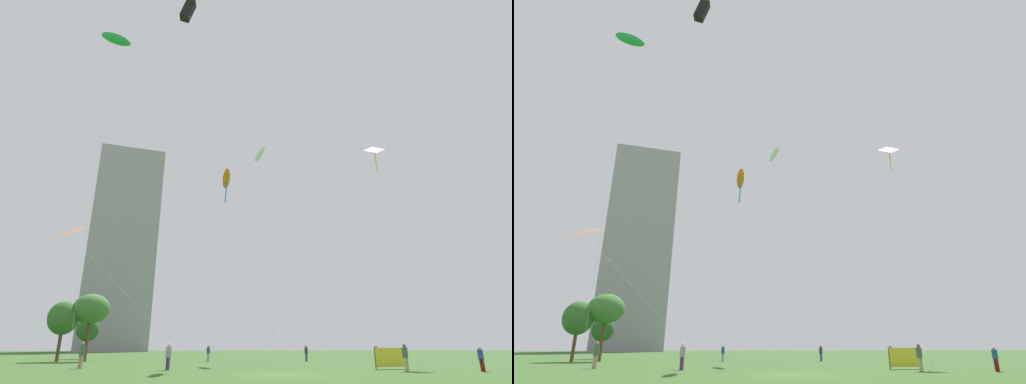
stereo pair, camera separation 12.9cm
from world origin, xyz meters
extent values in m
plane|color=#335623|center=(0.00, 0.00, 0.00)|extent=(280.00, 280.00, 0.00)
cylinder|color=maroon|center=(13.68, 2.10, 0.38)|extent=(0.14, 0.14, 0.76)
cylinder|color=maroon|center=(13.76, 1.97, 0.38)|extent=(0.14, 0.14, 0.76)
cylinder|color=#1E478C|center=(13.72, 2.03, 1.06)|extent=(0.35, 0.35, 0.60)
sphere|color=beige|center=(13.72, 2.03, 1.46)|extent=(0.21, 0.21, 0.21)
cylinder|color=tan|center=(-13.94, 7.73, 0.45)|extent=(0.17, 0.17, 0.91)
cylinder|color=tan|center=(-13.76, 7.71, 0.45)|extent=(0.17, 0.17, 0.91)
cylinder|color=#3F593F|center=(-13.85, 7.72, 1.27)|extent=(0.42, 0.42, 0.72)
sphere|color=#997051|center=(-13.85, 7.72, 1.75)|extent=(0.25, 0.25, 0.25)
cylinder|color=#3F593F|center=(10.38, 12.55, 0.40)|extent=(0.15, 0.15, 0.80)
cylinder|color=#3F593F|center=(10.53, 12.48, 0.40)|extent=(0.15, 0.15, 0.80)
cylinder|color=maroon|center=(10.45, 12.52, 1.12)|extent=(0.37, 0.37, 0.64)
sphere|color=tan|center=(10.45, 12.52, 1.55)|extent=(0.22, 0.22, 0.22)
cylinder|color=tan|center=(9.14, 3.31, 0.41)|extent=(0.15, 0.15, 0.82)
cylinder|color=tan|center=(9.03, 3.18, 0.41)|extent=(0.15, 0.15, 0.82)
cylinder|color=#3F593F|center=(9.08, 3.24, 1.15)|extent=(0.38, 0.38, 0.65)
sphere|color=brown|center=(9.08, 3.24, 1.59)|extent=(0.22, 0.22, 0.22)
cylinder|color=gray|center=(-4.96, 22.23, 0.40)|extent=(0.15, 0.15, 0.80)
cylinder|color=gray|center=(-4.89, 22.08, 0.40)|extent=(0.15, 0.15, 0.80)
cylinder|color=#1E478C|center=(-4.92, 22.16, 1.11)|extent=(0.37, 0.37, 0.63)
sphere|color=#997051|center=(-4.92, 22.16, 1.54)|extent=(0.22, 0.22, 0.22)
cylinder|color=#1E478C|center=(5.99, 22.30, 0.40)|extent=(0.15, 0.15, 0.79)
cylinder|color=#1E478C|center=(5.93, 22.45, 0.40)|extent=(0.15, 0.15, 0.79)
cylinder|color=#2D2D33|center=(5.96, 22.38, 1.11)|extent=(0.36, 0.36, 0.63)
sphere|color=brown|center=(5.96, 22.38, 1.53)|extent=(0.21, 0.21, 0.21)
cylinder|color=#593372|center=(-7.08, 5.17, 0.42)|extent=(0.16, 0.16, 0.84)
cylinder|color=#593372|center=(-7.22, 5.28, 0.42)|extent=(0.16, 0.16, 0.84)
cylinder|color=gray|center=(-7.15, 5.23, 1.18)|extent=(0.39, 0.39, 0.67)
sphere|color=beige|center=(-7.15, 5.23, 1.62)|extent=(0.23, 0.23, 0.23)
cylinder|color=silver|center=(-6.00, -2.86, 12.79)|extent=(4.86, 2.47, 25.57)
cylinder|color=silver|center=(1.46, 26.11, 13.23)|extent=(0.88, 2.92, 26.45)
ellipsoid|color=white|center=(1.03, 24.66, 26.45)|extent=(1.78, 3.14, 1.71)
cylinder|color=silver|center=(14.57, 15.47, 11.77)|extent=(0.93, 2.26, 23.55)
pyramid|color=#E5598C|center=(14.11, 16.57, 23.58)|extent=(2.27, 2.64, 1.76)
cylinder|color=yellow|center=(14.12, 16.59, 22.03)|extent=(0.26, 0.56, 2.42)
cylinder|color=silver|center=(-10.76, 6.88, 5.14)|extent=(10.83, 1.50, 10.28)
pyramid|color=orange|center=(-16.18, 7.61, 10.31)|extent=(3.07, 3.25, 1.42)
cylinder|color=silver|center=(-3.49, 2.78, 15.99)|extent=(8.27, 4.72, 31.99)
cube|color=black|center=(-7.62, 5.13, 31.99)|extent=(1.46, 0.88, 2.33)
cylinder|color=silver|center=(-11.67, -1.49, 10.74)|extent=(0.73, 2.15, 21.48)
ellipsoid|color=green|center=(-11.31, -2.56, 21.48)|extent=(2.22, 1.07, 1.12)
cylinder|color=silver|center=(-1.65, 10.18, 8.37)|extent=(3.64, 0.87, 16.74)
ellipsoid|color=orange|center=(-3.47, 10.61, 16.74)|extent=(0.87, 3.10, 1.50)
cylinder|color=blue|center=(-3.47, 10.61, 15.34)|extent=(0.22, 0.43, 2.20)
cylinder|color=brown|center=(-18.31, 23.16, 2.06)|extent=(0.36, 0.36, 4.13)
ellipsoid|color=#3D7033|center=(-18.31, 23.16, 5.53)|extent=(4.01, 4.01, 3.25)
cylinder|color=brown|center=(-20.96, 22.40, 1.66)|extent=(0.36, 0.36, 3.33)
ellipsoid|color=#336628|center=(-20.96, 22.40, 4.48)|extent=(3.28, 3.28, 3.57)
cylinder|color=brown|center=(-21.34, 32.76, 1.32)|extent=(0.36, 0.36, 2.63)
ellipsoid|color=#285623|center=(-21.34, 32.76, 3.65)|extent=(2.89, 2.89, 3.03)
cube|color=#939399|center=(-38.62, 114.63, 33.06)|extent=(26.33, 27.96, 66.12)
cylinder|color=#4C4C4C|center=(7.68, 5.26, 0.75)|extent=(0.08, 0.08, 1.50)
cylinder|color=#4C4C4C|center=(10.23, 5.66, 0.75)|extent=(0.08, 0.08, 1.50)
cube|color=yellow|center=(8.96, 5.46, 0.80)|extent=(2.56, 0.42, 1.30)
camera|label=1|loc=(-3.38, -25.72, 1.56)|focal=28.46mm
camera|label=2|loc=(-3.26, -25.73, 1.56)|focal=28.46mm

